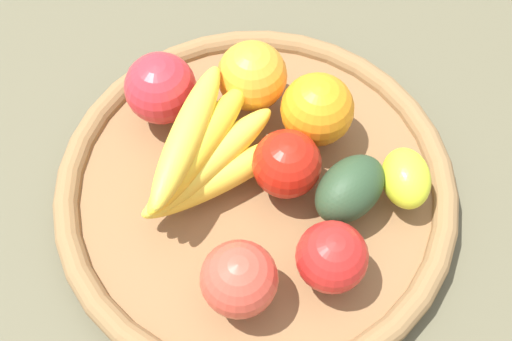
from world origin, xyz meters
name	(u,v)px	position (x,y,z in m)	size (l,w,h in m)	color
ground_plane	(256,196)	(0.00, 0.00, 0.00)	(2.40, 2.40, 0.00)	brown
basket	(256,188)	(0.00, 0.00, 0.02)	(0.43, 0.43, 0.04)	brown
orange_1	(317,109)	(-0.09, 0.01, 0.08)	(0.08, 0.08, 0.08)	orange
avocado	(350,189)	(-0.04, 0.09, 0.07)	(0.08, 0.06, 0.06)	#2A4228
apple_2	(161,88)	(-0.01, -0.14, 0.08)	(0.08, 0.08, 0.08)	red
apple_1	(239,279)	(0.11, 0.06, 0.07)	(0.07, 0.07, 0.07)	#D54534
banana_bunch	(204,155)	(0.03, -0.05, 0.08)	(0.18, 0.13, 0.08)	yellow
apple_3	(332,257)	(0.04, 0.12, 0.07)	(0.07, 0.07, 0.07)	red
orange_0	(252,76)	(-0.08, -0.07, 0.08)	(0.08, 0.08, 0.08)	orange
apple_0	(287,164)	(-0.02, 0.03, 0.07)	(0.07, 0.07, 0.07)	red
lemon_0	(406,178)	(-0.08, 0.13, 0.06)	(0.07, 0.05, 0.05)	yellow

